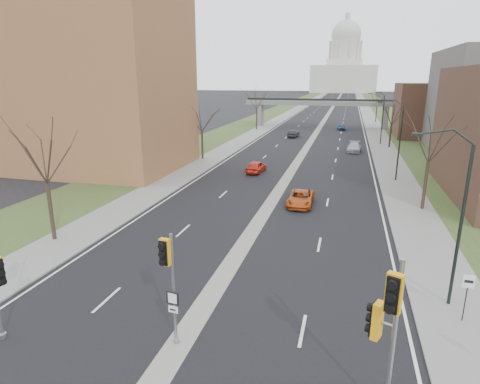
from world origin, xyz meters
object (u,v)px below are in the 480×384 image
at_px(signal_pole_median, 169,272).
at_px(car_left_far, 294,134).
at_px(car_right_near, 301,198).
at_px(car_right_far, 342,127).
at_px(car_right_mid, 354,147).
at_px(signal_pole_right, 387,318).
at_px(car_left_near, 256,167).
at_px(speed_limit_sign, 467,289).

bearing_deg(signal_pole_median, car_left_far, 99.53).
height_order(car_right_near, car_right_far, car_right_near).
height_order(car_left_far, car_right_far, car_left_far).
xyz_separation_m(car_right_near, car_right_mid, (4.72, 29.25, 0.05)).
distance_m(signal_pole_right, car_left_near, 36.41).
distance_m(speed_limit_sign, car_right_near, 18.59).
height_order(car_left_far, car_right_mid, car_right_mid).
bearing_deg(speed_limit_sign, car_left_far, 106.11).
bearing_deg(signal_pole_median, car_right_mid, 87.79).
bearing_deg(speed_limit_sign, car_left_near, 121.26).
xyz_separation_m(car_left_near, car_left_far, (0.33, 30.82, -0.03)).
distance_m(signal_pole_median, signal_pole_right, 8.27).
distance_m(signal_pole_right, car_right_near, 23.48).
distance_m(signal_pole_right, car_right_far, 79.13).
height_order(signal_pole_right, speed_limit_sign, signal_pole_right).
bearing_deg(car_left_far, car_left_near, 95.54).
xyz_separation_m(speed_limit_sign, car_right_mid, (-4.67, 45.27, -1.04)).
distance_m(car_right_near, car_right_mid, 29.63).
relative_size(car_left_far, car_right_far, 1.13).
relative_size(car_left_near, car_right_far, 1.14).
relative_size(speed_limit_sign, car_left_near, 0.56).
relative_size(signal_pole_right, speed_limit_sign, 2.45).
xyz_separation_m(car_right_mid, car_right_far, (-2.47, 27.08, -0.07)).
xyz_separation_m(signal_pole_right, speed_limit_sign, (4.16, 6.67, -2.04)).
distance_m(speed_limit_sign, car_right_far, 72.71).
distance_m(car_right_near, car_right_far, 56.38).
bearing_deg(car_left_far, car_right_mid, 136.32).
bearing_deg(car_right_near, car_left_far, 98.60).
xyz_separation_m(signal_pole_median, car_left_near, (-3.83, 32.69, -2.79)).
bearing_deg(car_left_near, car_left_far, -86.18).
distance_m(signal_pole_median, speed_limit_sign, 13.40).
height_order(signal_pole_median, car_left_near, signal_pole_median).
height_order(car_right_near, car_right_mid, car_right_mid).
bearing_deg(car_right_near, car_left_near, 120.14).
relative_size(signal_pole_median, car_left_near, 1.20).
bearing_deg(signal_pole_median, signal_pole_right, -4.62).
xyz_separation_m(signal_pole_right, car_left_near, (-11.94, 34.26, -3.06)).
relative_size(signal_pole_right, car_left_far, 1.39).
height_order(car_left_far, car_right_near, car_left_far).
bearing_deg(car_left_near, car_right_far, -96.89).
bearing_deg(car_right_far, speed_limit_sign, -90.50).
height_order(signal_pole_right, car_right_far, signal_pole_right).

